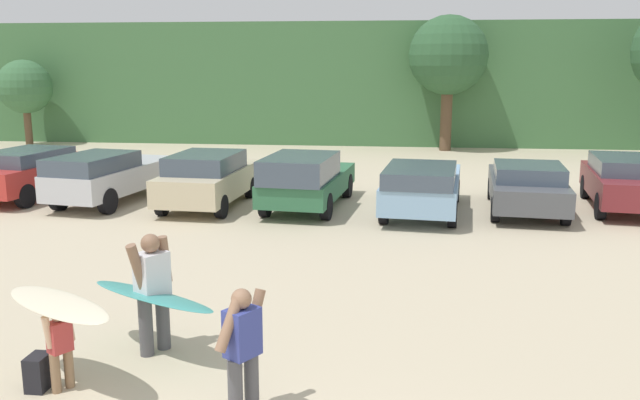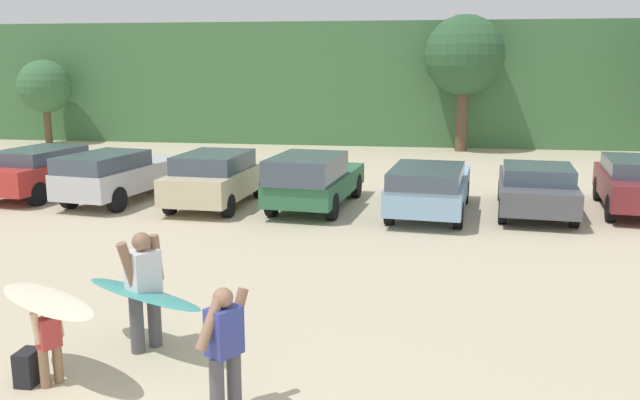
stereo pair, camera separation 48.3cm
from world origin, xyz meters
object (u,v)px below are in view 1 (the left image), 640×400
(person_companion, at_px, (243,345))
(parked_car_red, at_px, (34,171))
(surfboard_cream, at_px, (57,304))
(parked_car_silver, at_px, (110,175))
(parked_car_maroon, at_px, (627,181))
(surfboard_teal, at_px, (152,296))
(backpack_dropped, at_px, (39,372))
(parked_car_champagne, at_px, (208,178))
(parked_car_forest_green, at_px, (306,179))
(person_adult, at_px, (153,286))
(parked_car_dark_gray, at_px, (527,186))
(person_child, at_px, (60,344))
(parked_car_sky_blue, at_px, (422,186))

(person_companion, bearing_deg, parked_car_red, -20.22)
(surfboard_cream, bearing_deg, parked_car_silver, -38.24)
(parked_car_maroon, relative_size, surfboard_teal, 1.99)
(person_companion, height_order, surfboard_teal, person_companion)
(surfboard_teal, bearing_deg, backpack_dropped, 75.01)
(parked_car_champagne, distance_m, parked_car_forest_green, 2.83)
(person_adult, bearing_deg, surfboard_teal, 133.93)
(parked_car_dark_gray, bearing_deg, person_companion, 161.18)
(parked_car_silver, bearing_deg, parked_car_forest_green, -82.79)
(parked_car_red, relative_size, parked_car_dark_gray, 1.05)
(parked_car_maroon, bearing_deg, person_child, 145.81)
(person_companion, bearing_deg, parked_car_dark_gray, -82.56)
(parked_car_maroon, bearing_deg, surfboard_cream, 145.67)
(person_adult, bearing_deg, parked_car_champagne, -46.42)
(surfboard_cream, height_order, backpack_dropped, surfboard_cream)
(person_adult, distance_m, backpack_dropped, 1.80)
(parked_car_champagne, distance_m, person_child, 10.94)
(parked_car_maroon, xyz_separation_m, surfboard_teal, (-9.71, -10.69, 0.05))
(surfboard_cream, bearing_deg, surfboard_teal, -95.12)
(parked_car_red, distance_m, surfboard_teal, 13.02)
(parked_car_champagne, height_order, person_adult, person_adult)
(parked_car_dark_gray, bearing_deg, surfboard_cream, 151.17)
(parked_car_maroon, bearing_deg, person_companion, 153.75)
(parked_car_red, xyz_separation_m, person_child, (6.89, -11.66, -0.20))
(parked_car_red, distance_m, parked_car_dark_gray, 14.57)
(parked_car_red, bearing_deg, surfboard_cream, -139.99)
(parked_car_sky_blue, bearing_deg, person_child, 161.55)
(parked_car_forest_green, height_order, parked_car_dark_gray, parked_car_forest_green)
(parked_car_sky_blue, bearing_deg, parked_car_silver, 93.02)
(person_child, height_order, surfboard_teal, person_child)
(parked_car_red, distance_m, parked_car_champagne, 5.72)
(backpack_dropped, bearing_deg, parked_car_sky_blue, 64.22)
(parked_car_sky_blue, bearing_deg, parked_car_forest_green, 91.36)
(parked_car_dark_gray, height_order, surfboard_teal, parked_car_dark_gray)
(parked_car_forest_green, relative_size, parked_car_sky_blue, 0.98)
(parked_car_silver, xyz_separation_m, person_adult, (4.96, -9.82, 0.15))
(parked_car_sky_blue, xyz_separation_m, person_companion, (-2.41, -10.91, 0.09))
(person_adult, height_order, surfboard_cream, person_adult)
(parked_car_dark_gray, bearing_deg, backpack_dropped, 150.32)
(parked_car_champagne, xyz_separation_m, surfboard_teal, (1.99, -9.74, 0.05))
(parked_car_red, height_order, parked_car_champagne, parked_car_champagne)
(parked_car_silver, distance_m, person_adult, 11.01)
(parked_car_sky_blue, height_order, surfboard_teal, parked_car_sky_blue)
(parked_car_sky_blue, distance_m, surfboard_teal, 10.27)
(backpack_dropped, bearing_deg, surfboard_teal, 46.72)
(parked_car_silver, xyz_separation_m, person_companion, (6.61, -11.38, 0.04))
(person_adult, height_order, surfboard_teal, person_adult)
(parked_car_red, distance_m, parked_car_forest_green, 8.54)
(parked_car_dark_gray, bearing_deg, person_child, 151.32)
(parked_car_sky_blue, xyz_separation_m, parked_car_maroon, (5.68, 1.24, 0.03))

